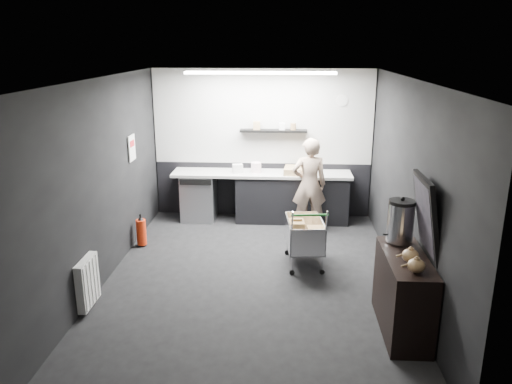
{
  "coord_description": "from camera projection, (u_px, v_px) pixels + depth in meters",
  "views": [
    {
      "loc": [
        0.42,
        -6.22,
        3.12
      ],
      "look_at": [
        0.02,
        0.4,
        1.14
      ],
      "focal_mm": 35.0,
      "sensor_mm": 36.0,
      "label": 1
    }
  ],
  "objects": [
    {
      "name": "floor",
      "position": [
        253.0,
        279.0,
        6.87
      ],
      "size": [
        5.5,
        5.5,
        0.0
      ],
      "primitive_type": "plane",
      "color": "black",
      "rests_on": "ground"
    },
    {
      "name": "ceiling",
      "position": [
        252.0,
        79.0,
        6.1
      ],
      "size": [
        5.5,
        5.5,
        0.0
      ],
      "primitive_type": "plane",
      "rotation": [
        3.14,
        0.0,
        0.0
      ],
      "color": "silver",
      "rests_on": "wall_back"
    },
    {
      "name": "wall_back",
      "position": [
        263.0,
        144.0,
        9.11
      ],
      "size": [
        5.5,
        0.0,
        5.5
      ],
      "primitive_type": "plane",
      "rotation": [
        1.57,
        0.0,
        0.0
      ],
      "color": "black",
      "rests_on": "floor"
    },
    {
      "name": "wall_front",
      "position": [
        229.0,
        282.0,
        3.85
      ],
      "size": [
        5.5,
        0.0,
        5.5
      ],
      "primitive_type": "plane",
      "rotation": [
        -1.57,
        0.0,
        0.0
      ],
      "color": "black",
      "rests_on": "floor"
    },
    {
      "name": "wall_left",
      "position": [
        102.0,
        183.0,
        6.6
      ],
      "size": [
        0.0,
        5.5,
        5.5
      ],
      "primitive_type": "plane",
      "rotation": [
        1.57,
        0.0,
        1.57
      ],
      "color": "black",
      "rests_on": "floor"
    },
    {
      "name": "wall_right",
      "position": [
        409.0,
        188.0,
        6.37
      ],
      "size": [
        0.0,
        5.5,
        5.5
      ],
      "primitive_type": "plane",
      "rotation": [
        1.57,
        0.0,
        -1.57
      ],
      "color": "black",
      "rests_on": "floor"
    },
    {
      "name": "kitchen_wall_panel",
      "position": [
        263.0,
        117.0,
        8.95
      ],
      "size": [
        3.95,
        0.02,
        1.7
      ],
      "primitive_type": "cube",
      "color": "#AFAFAA",
      "rests_on": "wall_back"
    },
    {
      "name": "dado_panel",
      "position": [
        262.0,
        189.0,
        9.34
      ],
      "size": [
        3.95,
        0.02,
        1.0
      ],
      "primitive_type": "cube",
      "color": "black",
      "rests_on": "wall_back"
    },
    {
      "name": "floating_shelf",
      "position": [
        273.0,
        131.0,
        8.9
      ],
      "size": [
        1.2,
        0.22,
        0.04
      ],
      "primitive_type": "cube",
      "color": "black",
      "rests_on": "wall_back"
    },
    {
      "name": "wall_clock",
      "position": [
        342.0,
        101.0,
        8.77
      ],
      "size": [
        0.2,
        0.03,
        0.2
      ],
      "primitive_type": "cylinder",
      "rotation": [
        1.57,
        0.0,
        0.0
      ],
      "color": "silver",
      "rests_on": "wall_back"
    },
    {
      "name": "poster",
      "position": [
        132.0,
        148.0,
        7.78
      ],
      "size": [
        0.02,
        0.3,
        0.4
      ],
      "primitive_type": "cube",
      "color": "white",
      "rests_on": "wall_left"
    },
    {
      "name": "poster_red_band",
      "position": [
        132.0,
        144.0,
        7.76
      ],
      "size": [
        0.02,
        0.22,
        0.1
      ],
      "primitive_type": "cube",
      "color": "red",
      "rests_on": "poster"
    },
    {
      "name": "radiator",
      "position": [
        88.0,
        282.0,
        6.02
      ],
      "size": [
        0.1,
        0.5,
        0.6
      ],
      "primitive_type": "cube",
      "color": "silver",
      "rests_on": "wall_left"
    },
    {
      "name": "ceiling_strip",
      "position": [
        260.0,
        73.0,
        7.87
      ],
      "size": [
        2.4,
        0.2,
        0.04
      ],
      "primitive_type": "cube",
      "color": "white",
      "rests_on": "ceiling"
    },
    {
      "name": "prep_counter",
      "position": [
        269.0,
        196.0,
        9.04
      ],
      "size": [
        3.2,
        0.61,
        0.9
      ],
      "color": "black",
      "rests_on": "floor"
    },
    {
      "name": "person",
      "position": [
        309.0,
        185.0,
        8.47
      ],
      "size": [
        0.63,
        0.45,
        1.62
      ],
      "primitive_type": "imported",
      "rotation": [
        0.0,
        0.0,
        3.25
      ],
      "color": "beige",
      "rests_on": "floor"
    },
    {
      "name": "shopping_cart",
      "position": [
        304.0,
        236.0,
        7.22
      ],
      "size": [
        0.58,
        0.89,
        0.93
      ],
      "color": "silver",
      "rests_on": "floor"
    },
    {
      "name": "sideboard",
      "position": [
        404.0,
        283.0,
        5.54
      ],
      "size": [
        0.51,
        1.19,
        1.79
      ],
      "color": "black",
      "rests_on": "floor"
    },
    {
      "name": "fire_extinguisher",
      "position": [
        141.0,
        231.0,
        7.93
      ],
      "size": [
        0.16,
        0.16,
        0.51
      ],
      "color": "red",
      "rests_on": "floor"
    },
    {
      "name": "cardboard_box",
      "position": [
        301.0,
        171.0,
        8.82
      ],
      "size": [
        0.6,
        0.48,
        0.11
      ],
      "primitive_type": "cube",
      "rotation": [
        0.0,
        0.0,
        -0.08
      ],
      "color": "#977A50",
      "rests_on": "prep_counter"
    },
    {
      "name": "pink_tub",
      "position": [
        256.0,
        167.0,
        8.91
      ],
      "size": [
        0.18,
        0.18,
        0.18
      ],
      "primitive_type": "cylinder",
      "color": "#F5D4D7",
      "rests_on": "prep_counter"
    },
    {
      "name": "white_container",
      "position": [
        238.0,
        169.0,
        8.88
      ],
      "size": [
        0.2,
        0.18,
        0.15
      ],
      "primitive_type": "cube",
      "rotation": [
        0.0,
        0.0,
        0.27
      ],
      "color": "silver",
      "rests_on": "prep_counter"
    }
  ]
}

